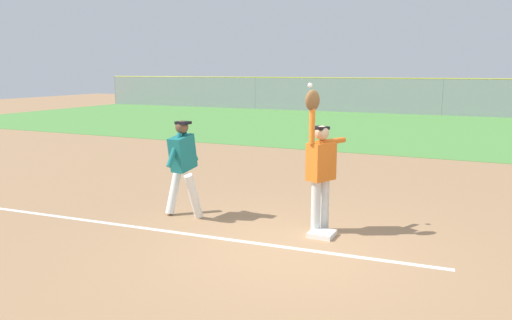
# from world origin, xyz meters

# --- Properties ---
(ground_plane) EXTENTS (74.25, 74.25, 0.00)m
(ground_plane) POSITION_xyz_m (0.00, 0.00, 0.00)
(ground_plane) COLOR #A37A54
(outfield_grass) EXTENTS (47.10, 15.26, 0.01)m
(outfield_grass) POSITION_xyz_m (0.00, 16.45, 0.01)
(outfield_grass) COLOR #549342
(outfield_grass) RESTS_ON ground_plane
(chalk_foul_line) EXTENTS (11.99, 0.73, 0.01)m
(chalk_foul_line) POSITION_xyz_m (-3.77, -0.19, 0.00)
(chalk_foul_line) COLOR white
(chalk_foul_line) RESTS_ON ground_plane
(first_base) EXTENTS (0.39, 0.39, 0.08)m
(first_base) POSITION_xyz_m (0.23, 0.71, 0.04)
(first_base) COLOR white
(first_base) RESTS_ON ground_plane
(fielder) EXTENTS (0.49, 0.85, 2.28)m
(fielder) POSITION_xyz_m (0.11, 0.93, 1.12)
(fielder) COLOR silver
(fielder) RESTS_ON ground_plane
(runner) EXTENTS (0.73, 0.85, 1.72)m
(runner) POSITION_xyz_m (-2.33, 0.72, 1.00)
(runner) COLOR white
(runner) RESTS_ON ground_plane
(baseball) EXTENTS (0.07, 0.07, 0.07)m
(baseball) POSITION_xyz_m (-0.17, 1.18, 2.33)
(baseball) COLOR white
(outfield_fence) EXTENTS (47.18, 0.08, 2.12)m
(outfield_fence) POSITION_xyz_m (0.00, 24.08, 1.06)
(outfield_fence) COLOR #93999E
(outfield_fence) RESTS_ON ground_plane
(parked_car_black) EXTENTS (4.58, 2.48, 1.25)m
(parked_car_black) POSITION_xyz_m (-10.90, 27.32, 0.67)
(parked_car_black) COLOR black
(parked_car_black) RESTS_ON ground_plane
(parked_car_white) EXTENTS (4.49, 2.30, 1.25)m
(parked_car_white) POSITION_xyz_m (-5.30, 26.80, 0.67)
(parked_car_white) COLOR white
(parked_car_white) RESTS_ON ground_plane
(parked_car_silver) EXTENTS (4.41, 2.14, 1.25)m
(parked_car_silver) POSITION_xyz_m (0.41, 27.19, 0.67)
(parked_car_silver) COLOR #B7B7BC
(parked_car_silver) RESTS_ON ground_plane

